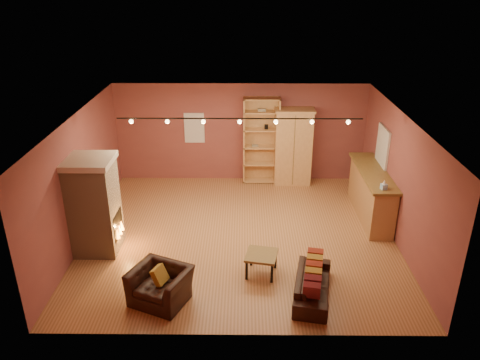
{
  "coord_description": "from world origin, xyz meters",
  "views": [
    {
      "loc": [
        0.09,
        -9.33,
        5.54
      ],
      "look_at": [
        0.01,
        0.2,
        1.3
      ],
      "focal_mm": 35.0,
      "sensor_mm": 36.0,
      "label": 1
    }
  ],
  "objects_px": {
    "armoire": "(293,147)",
    "fireplace": "(95,205)",
    "bookcase": "(261,140)",
    "bar_counter": "(371,194)",
    "coffee_table": "(261,257)",
    "loveseat": "(313,280)",
    "armchair": "(160,280)"
  },
  "relations": [
    {
      "from": "armoire",
      "to": "loveseat",
      "type": "xyz_separation_m",
      "value": [
        -0.09,
        -5.16,
        -0.76
      ]
    },
    {
      "from": "armoire",
      "to": "loveseat",
      "type": "distance_m",
      "value": 5.21
    },
    {
      "from": "armoire",
      "to": "bar_counter",
      "type": "distance_m",
      "value": 2.7
    },
    {
      "from": "armoire",
      "to": "loveseat",
      "type": "height_order",
      "value": "armoire"
    },
    {
      "from": "fireplace",
      "to": "loveseat",
      "type": "relative_size",
      "value": 1.3
    },
    {
      "from": "coffee_table",
      "to": "armchair",
      "type": "bearing_deg",
      "value": -155.47
    },
    {
      "from": "armoire",
      "to": "coffee_table",
      "type": "distance_m",
      "value": 4.64
    },
    {
      "from": "bookcase",
      "to": "bar_counter",
      "type": "bearing_deg",
      "value": -39.52
    },
    {
      "from": "armchair",
      "to": "coffee_table",
      "type": "bearing_deg",
      "value": 47.97
    },
    {
      "from": "coffee_table",
      "to": "loveseat",
      "type": "bearing_deg",
      "value": -36.32
    },
    {
      "from": "bookcase",
      "to": "coffee_table",
      "type": "distance_m",
      "value": 4.7
    },
    {
      "from": "bar_counter",
      "to": "bookcase",
      "type": "bearing_deg",
      "value": 140.48
    },
    {
      "from": "fireplace",
      "to": "armchair",
      "type": "xyz_separation_m",
      "value": [
        1.62,
        -1.75,
        -0.62
      ]
    },
    {
      "from": "fireplace",
      "to": "coffee_table",
      "type": "distance_m",
      "value": 3.67
    },
    {
      "from": "fireplace",
      "to": "bookcase",
      "type": "bearing_deg",
      "value": 45.81
    },
    {
      "from": "bookcase",
      "to": "bar_counter",
      "type": "relative_size",
      "value": 0.97
    },
    {
      "from": "bar_counter",
      "to": "loveseat",
      "type": "height_order",
      "value": "bar_counter"
    },
    {
      "from": "armoire",
      "to": "fireplace",
      "type": "bearing_deg",
      "value": -141.6
    },
    {
      "from": "bookcase",
      "to": "armchair",
      "type": "xyz_separation_m",
      "value": [
        -2.0,
        -5.47,
        -0.81
      ]
    },
    {
      "from": "fireplace",
      "to": "bar_counter",
      "type": "height_order",
      "value": "fireplace"
    },
    {
      "from": "bookcase",
      "to": "coffee_table",
      "type": "bearing_deg",
      "value": -91.58
    },
    {
      "from": "armchair",
      "to": "bookcase",
      "type": "bearing_deg",
      "value": 93.41
    },
    {
      "from": "armchair",
      "to": "bar_counter",
      "type": "bearing_deg",
      "value": 59.05
    },
    {
      "from": "fireplace",
      "to": "bar_counter",
      "type": "bearing_deg",
      "value": 14.01
    },
    {
      "from": "bookcase",
      "to": "bar_counter",
      "type": "distance_m",
      "value": 3.46
    },
    {
      "from": "armoire",
      "to": "coffee_table",
      "type": "height_order",
      "value": "armoire"
    },
    {
      "from": "fireplace",
      "to": "bookcase",
      "type": "relative_size",
      "value": 0.86
    },
    {
      "from": "fireplace",
      "to": "bookcase",
      "type": "height_order",
      "value": "bookcase"
    },
    {
      "from": "bar_counter",
      "to": "armchair",
      "type": "bearing_deg",
      "value": -144.39
    },
    {
      "from": "fireplace",
      "to": "armoire",
      "type": "relative_size",
      "value": 0.97
    },
    {
      "from": "armoire",
      "to": "armchair",
      "type": "distance_m",
      "value": 6.09
    },
    {
      "from": "bookcase",
      "to": "armoire",
      "type": "distance_m",
      "value": 0.92
    }
  ]
}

